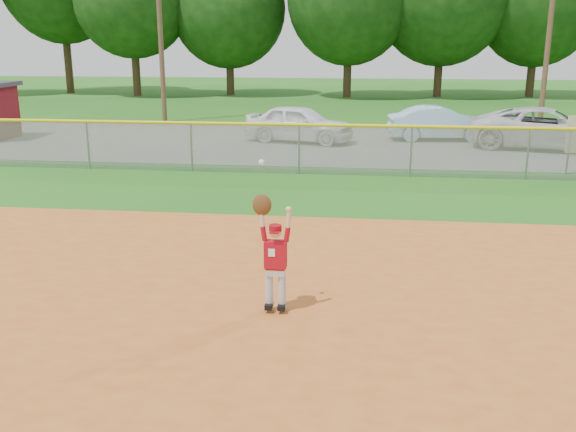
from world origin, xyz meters
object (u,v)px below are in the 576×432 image
object	(u,v)px
car_white_a	(300,123)
car_blue	(440,123)
ballplayer	(273,253)
car_white_b	(546,128)

from	to	relation	value
car_white_a	car_blue	world-z (taller)	car_white_a
car_white_a	car_blue	xyz separation A→B (m)	(5.55, 1.17, -0.05)
car_white_a	ballplayer	distance (m)	16.47
car_white_b	car_white_a	bearing A→B (deg)	100.22
ballplayer	car_blue	bearing A→B (deg)	76.53
car_blue	ballplayer	world-z (taller)	ballplayer
car_blue	ballplayer	bearing A→B (deg)	160.42
car_white_a	car_white_b	xyz separation A→B (m)	(9.24, -0.52, 0.03)
car_blue	car_white_a	bearing A→B (deg)	95.81
car_white_b	car_blue	bearing A→B (deg)	78.79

